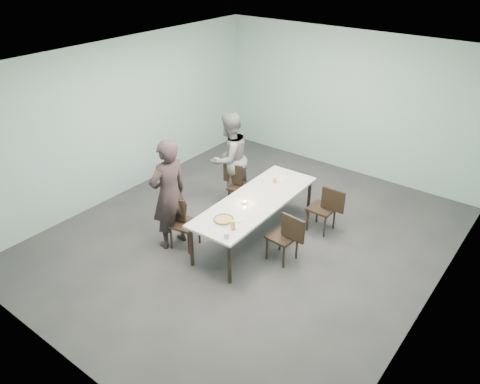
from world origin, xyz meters
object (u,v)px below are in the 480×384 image
Objects in this scene: chair_far_right at (326,206)px; water_tumbler at (226,235)px; chair_near_left at (180,219)px; diner_near at (169,194)px; side_plate at (239,219)px; diner_far at (230,158)px; chair_near_right at (287,235)px; tealight at (245,203)px; pizza at (224,220)px; table at (256,203)px; chair_far_left at (238,183)px; beer_glass at (233,225)px; amber_tumbler at (275,180)px.

water_tumbler is (-0.54, -2.07, 0.29)m from chair_far_right.
diner_near is (-0.15, -0.07, 0.45)m from chair_near_left.
chair_far_right is at bearing 65.95° from side_plate.
diner_far is 19.83× the size of water_tumbler.
chair_near_right is 0.79m from side_plate.
water_tumbler is (1.48, -1.93, -0.10)m from diner_far.
tealight is (0.94, 0.77, -0.18)m from diner_near.
chair_near_right is 1.02m from pizza.
tealight is (-0.06, -0.22, 0.08)m from table.
side_plate is at bearing 44.85° from pizza.
chair_far_left is (-0.03, 1.59, 0.00)m from chair_near_left.
chair_far_right reaches higher than tealight.
chair_far_left is at bearing 132.95° from tealight.
amber_tumbler is (-0.34, 1.63, -0.03)m from beer_glass.
pizza is (-0.87, -1.73, 0.27)m from chair_far_right.
chair_near_right is at bearing -17.16° from table.
amber_tumbler is at bearing 160.76° from diner_near.
tealight is 0.70× the size of amber_tumbler.
tealight is (1.10, -0.99, -0.12)m from diner_far.
chair_near_right is 2.23m from diner_far.
tealight is (0.82, -0.88, 0.27)m from chair_far_left.
pizza is (0.87, -1.48, 0.27)m from chair_far_left.
diner_near reaches higher than beer_glass.
tealight is (-0.31, 0.70, -0.05)m from beer_glass.
amber_tumbler is at bearing 95.08° from diner_far.
pizza is at bearing -86.94° from amber_tumbler.
pizza is 1.53m from amber_tumbler.
diner_far reaches higher than table.
water_tumbler is (1.32, -0.17, -0.15)m from diner_near.
chair_near_left is at bearing 122.48° from diner_near.
tealight is (-0.92, -1.13, 0.27)m from chair_far_right.
side_plate is 1.39m from amber_tumbler.
chair_near_right is at bearing -1.37° from tealight.
side_plate is 0.49m from tealight.
pizza is at bearing -85.08° from tealight.
amber_tumbler is at bearing -0.72° from chair_far_left.
beer_glass reaches higher than amber_tumbler.
diner_near is (-1.86, -1.90, 0.45)m from chair_far_right.
pizza is 3.78× the size of water_tumbler.
table is 0.83m from pizza.
pizza is at bearing 108.58° from diner_near.
water_tumbler is at bearing -67.97° from tealight.
chair_near_left is 2.51m from chair_far_right.
tealight reaches higher than pizza.
tealight is at bearing -51.26° from chair_far_left.
chair_near_left and chair_far_right have the same top height.
table is 14.58× the size of side_plate.
chair_far_right reaches higher than side_plate.
pizza is 4.25× the size of amber_tumbler.
diner_far is (-0.31, 1.70, 0.39)m from chair_near_left.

